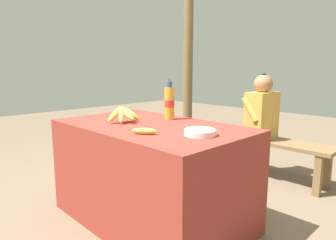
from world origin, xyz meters
name	(u,v)px	position (x,y,z in m)	size (l,w,h in m)	color
ground_plane	(152,219)	(0.00, 0.00, 0.00)	(12.00, 12.00, 0.00)	#75604C
market_counter	(151,173)	(0.00, 0.00, 0.36)	(1.38, 0.83, 0.72)	maroon
banana_bunch_ripe	(124,114)	(-0.19, -0.09, 0.78)	(0.17, 0.28, 0.13)	#4C381E
serving_bowl	(200,132)	(0.46, -0.02, 0.74)	(0.19, 0.19, 0.04)	white
water_bottle	(169,103)	(-0.06, 0.24, 0.84)	(0.08, 0.08, 0.32)	gold
loose_banana_front	(145,131)	(0.22, -0.24, 0.73)	(0.15, 0.12, 0.04)	#E0C64C
wooden_bench	(252,142)	(-0.02, 1.42, 0.34)	(1.64, 0.32, 0.40)	brown
seated_vendor	(257,118)	(0.05, 1.39, 0.60)	(0.41, 0.40, 1.05)	#473828
banana_bunch_green	(220,125)	(-0.44, 1.43, 0.46)	(0.15, 0.24, 0.11)	#4C381E
support_post_near	(188,65)	(-1.11, 1.63, 1.15)	(0.12, 0.12, 2.30)	brown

